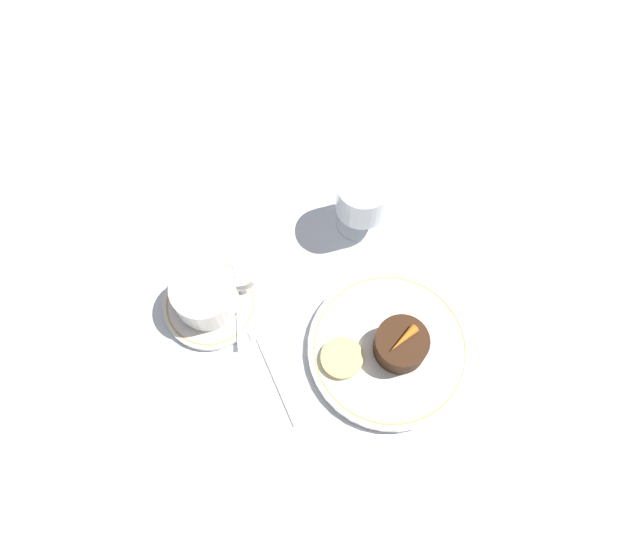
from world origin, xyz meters
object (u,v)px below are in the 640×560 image
Objects in this scene: wine_glass at (362,198)px; fork at (264,350)px; dinner_plate at (389,349)px; dessert_cake at (401,345)px; coffee_cup at (205,294)px.

fork is at bearing -140.04° from wine_glass.
dinner_plate is 0.03m from dessert_cake.
coffee_cup is 0.25m from wine_glass.
dinner_plate is 1.94× the size of coffee_cup.
dinner_plate is at bearing 158.31° from dessert_cake.
fork is at bearing 164.26° from dinner_plate.
dinner_plate is at bearing -95.64° from wine_glass.
coffee_cup is at bearing -164.33° from wine_glass.
coffee_cup reaches higher than dessert_cake.
dessert_cake is (0.23, -0.14, -0.00)m from coffee_cup.
wine_glass is at bearing 39.96° from fork.
dessert_cake reaches higher than dinner_plate.
wine_glass is 0.21m from dessert_cake.
coffee_cup is 0.63× the size of fork.
dinner_plate is 3.11× the size of dessert_cake.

